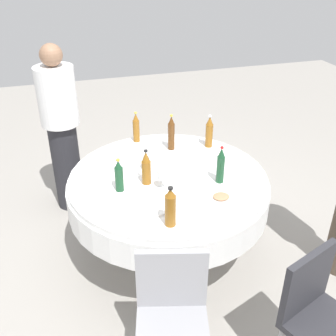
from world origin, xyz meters
The scene contains 19 objects.
ground_plane centered at (0.00, 0.00, 0.00)m, with size 10.00×10.00×0.00m, color gray.
dining_table centered at (0.00, 0.00, 0.60)m, with size 1.55×1.55×0.74m.
bottle_amber_front centered at (0.48, 0.39, 0.88)m, with size 0.06×0.06×0.29m.
bottle_amber_south centered at (-0.18, -0.05, 0.87)m, with size 0.07×0.07×0.28m.
bottle_dark_green_far centered at (-0.39, -0.09, 0.86)m, with size 0.06×0.06×0.25m.
bottle_brown_west centered at (0.16, 0.43, 0.89)m, with size 0.06×0.06×0.32m.
bottle_dark_green_right centered at (0.35, -0.19, 0.88)m, with size 0.06×0.06×0.29m.
bottle_amber_mid centered at (-0.16, -0.58, 0.87)m, with size 0.07×0.07×0.28m.
bottle_amber_outer centered at (-0.10, 0.67, 0.87)m, with size 0.06×0.06×0.28m.
wine_glass_west centered at (-0.13, 0.13, 0.84)m, with size 0.07×0.07×0.14m.
wine_glass_right centered at (-0.09, -0.15, 0.85)m, with size 0.07×0.07×0.15m.
plate_inner centered at (0.26, -0.41, 0.75)m, with size 0.26×0.26×0.04m.
plate_east centered at (-0.21, -0.36, 0.75)m, with size 0.24×0.24×0.02m.
fork_south centered at (0.05, 0.22, 0.74)m, with size 0.18×0.02×0.01m, color silver.
fork_far centered at (0.58, 0.22, 0.74)m, with size 0.18×0.02×0.01m, color silver.
folded_napkin centered at (0.01, -0.01, 0.75)m, with size 0.15×0.15×0.02m, color white.
person_front centered at (-0.73, 0.95, 0.83)m, with size 0.34×0.34×1.58m.
chair_mid centered at (-0.29, -1.06, 0.52)m, with size 0.49×0.49×0.87m.
chair_outer centered at (0.49, -1.29, 0.52)m, with size 0.52×0.52×0.87m.
Camera 1 is at (-0.74, -2.53, 2.32)m, focal length 42.96 mm.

